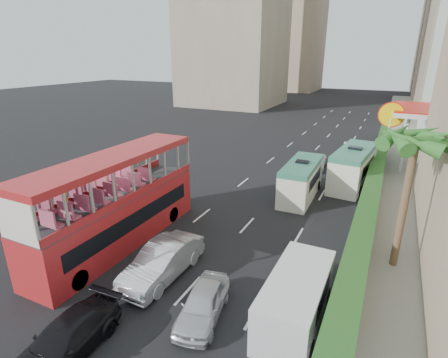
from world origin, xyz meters
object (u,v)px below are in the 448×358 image
Objects in this scene: car_silver_lane_a at (163,276)px; minibus_far at (353,167)px; palm_tree at (404,205)px; shell_station at (429,139)px; van_asset at (314,168)px; double_decker_bus at (116,201)px; car_silver_lane_b at (203,316)px; panel_van_near at (296,299)px; panel_van_far at (353,159)px; car_black at (68,354)px; minibus_near at (301,180)px.

car_silver_lane_a is 18.02m from minibus_far.
palm_tree is 0.80× the size of shell_station.
van_asset is at bearing 83.28° from car_silver_lane_a.
double_decker_bus is 1.62× the size of minibus_far.
panel_van_near is (3.36, 1.44, 1.01)m from car_silver_lane_b.
palm_tree reaches higher than panel_van_far.
minibus_far is at bearing 68.65° from car_silver_lane_b.
minibus_far is at bearing 70.34° from car_black.
car_silver_lane_a is 0.62× the size of shell_station.
minibus_near is at bearing -125.49° from shell_station.
minibus_near reaches higher than car_black.
car_silver_lane_a reaches higher than car_silver_lane_b.
car_silver_lane_a is 1.11× the size of car_black.
double_decker_bus is 2.23× the size of car_silver_lane_a.
minibus_near is (0.60, -7.55, 1.32)m from van_asset.
car_black is 32.44m from shell_station.
car_silver_lane_b is 21.60m from van_asset.
panel_van_far is at bearing 62.56° from double_decker_bus.
minibus_near reaches higher than car_silver_lane_b.
panel_van_far is (2.69, 8.49, -0.34)m from minibus_near.
minibus_near is at bearing 77.81° from car_silver_lane_b.
car_silver_lane_a is 13.03m from minibus_near.
panel_van_near reaches higher than van_asset.
car_black is at bearing -92.52° from car_silver_lane_a.
car_silver_lane_a is 1.00× the size of panel_van_far.
car_silver_lane_b is 14.12m from minibus_near.
palm_tree reaches higher than minibus_far.
car_black is 15.26m from palm_tree.
panel_van_near is (10.37, -1.70, -1.52)m from double_decker_bus.
double_decker_bus is 18.46m from minibus_far.
car_silver_lane_b is at bearing -103.36° from panel_van_far.
minibus_far reaches higher than panel_van_far.
palm_tree reaches higher than minibus_near.
panel_van_near is 25.39m from shell_station.
car_silver_lane_b is at bearing -133.57° from palm_tree.
car_black is 0.89× the size of panel_van_near.
shell_station is (12.36, 29.86, 2.75)m from car_black.
minibus_far is 1.35× the size of panel_van_near.
palm_tree is (3.34, -11.17, 1.88)m from minibus_far.
double_decker_bus is 8.09m from car_silver_lane_b.
minibus_far is (6.83, 22.03, 1.50)m from car_black.
car_black is at bearing -62.09° from double_decker_bus.
shell_station is at bearing 60.35° from car_silver_lane_b.
panel_van_near reaches higher than panel_van_far.
car_black is 0.70× the size of palm_tree.
double_decker_bus reaches higher than minibus_near.
palm_tree is (13.80, 4.00, 0.85)m from double_decker_bus.
double_decker_bus reaches higher than panel_van_far.
minibus_far reaches higher than car_black.
car_silver_lane_a is 1.31× the size of car_silver_lane_b.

